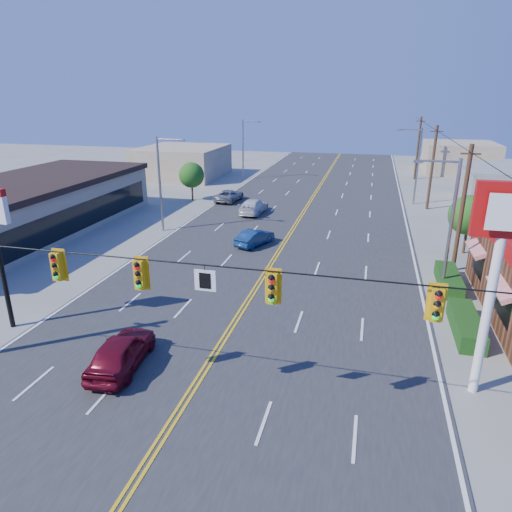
% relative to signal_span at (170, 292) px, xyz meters
% --- Properties ---
extents(ground, '(160.00, 160.00, 0.00)m').
position_rel_signal_span_xyz_m(ground, '(0.12, 0.00, -4.89)').
color(ground, gray).
rests_on(ground, ground).
extents(road, '(20.00, 120.00, 0.06)m').
position_rel_signal_span_xyz_m(road, '(0.12, 20.00, -4.86)').
color(road, '#2D2D30').
rests_on(road, ground).
extents(signal_span, '(24.32, 0.34, 9.00)m').
position_rel_signal_span_xyz_m(signal_span, '(0.00, 0.00, 0.00)').
color(signal_span, '#47301E').
rests_on(signal_span, ground).
extents(kfc_pylon, '(2.20, 0.36, 8.50)m').
position_rel_signal_span_xyz_m(kfc_pylon, '(11.12, 4.00, 1.16)').
color(kfc_pylon, white).
rests_on(kfc_pylon, ground).
extents(strip_mall, '(10.40, 26.40, 4.40)m').
position_rel_signal_span_xyz_m(strip_mall, '(-21.88, 18.00, -2.63)').
color(strip_mall, tan).
rests_on(strip_mall, ground).
extents(streetlight_se, '(2.55, 0.25, 8.00)m').
position_rel_signal_span_xyz_m(streetlight_se, '(10.91, 14.00, -0.37)').
color(streetlight_se, gray).
rests_on(streetlight_se, ground).
extents(streetlight_ne, '(2.55, 0.25, 8.00)m').
position_rel_signal_span_xyz_m(streetlight_ne, '(10.91, 38.00, -0.37)').
color(streetlight_ne, gray).
rests_on(streetlight_ne, ground).
extents(streetlight_sw, '(2.55, 0.25, 8.00)m').
position_rel_signal_span_xyz_m(streetlight_sw, '(-10.67, 22.00, -0.37)').
color(streetlight_sw, gray).
rests_on(streetlight_sw, ground).
extents(streetlight_nw, '(2.55, 0.25, 8.00)m').
position_rel_signal_span_xyz_m(streetlight_nw, '(-10.67, 48.00, -0.37)').
color(streetlight_nw, gray).
rests_on(streetlight_nw, ground).
extents(utility_pole_near, '(0.28, 0.28, 8.40)m').
position_rel_signal_span_xyz_m(utility_pole_near, '(12.32, 18.00, -0.69)').
color(utility_pole_near, '#47301E').
rests_on(utility_pole_near, ground).
extents(utility_pole_mid, '(0.28, 0.28, 8.40)m').
position_rel_signal_span_xyz_m(utility_pole_mid, '(12.32, 36.00, -0.69)').
color(utility_pole_mid, '#47301E').
rests_on(utility_pole_mid, ground).
extents(utility_pole_far, '(0.28, 0.28, 8.40)m').
position_rel_signal_span_xyz_m(utility_pole_far, '(12.32, 54.00, -0.69)').
color(utility_pole_far, '#47301E').
rests_on(utility_pole_far, ground).
extents(tree_kfc_rear, '(2.94, 2.94, 4.41)m').
position_rel_signal_span_xyz_m(tree_kfc_rear, '(13.62, 22.00, -1.95)').
color(tree_kfc_rear, '#47301E').
rests_on(tree_kfc_rear, ground).
extents(tree_west, '(2.80, 2.80, 4.20)m').
position_rel_signal_span_xyz_m(tree_west, '(-12.88, 34.00, -2.09)').
color(tree_west, '#47301E').
rests_on(tree_west, ground).
extents(bld_west_far, '(11.00, 12.00, 4.20)m').
position_rel_signal_span_xyz_m(bld_west_far, '(-19.88, 48.00, -2.79)').
color(bld_west_far, tan).
rests_on(bld_west_far, ground).
extents(bld_east_far, '(10.00, 10.00, 4.40)m').
position_rel_signal_span_xyz_m(bld_east_far, '(19.12, 62.00, -2.69)').
color(bld_east_far, tan).
rests_on(bld_east_far, ground).
extents(car_magenta, '(2.22, 4.58, 1.51)m').
position_rel_signal_span_xyz_m(car_magenta, '(-3.45, 2.00, -4.13)').
color(car_magenta, maroon).
rests_on(car_magenta, ground).
extents(car_blue, '(2.61, 4.01, 1.25)m').
position_rel_signal_span_xyz_m(car_blue, '(-2.04, 19.86, -4.26)').
color(car_blue, navy).
rests_on(car_blue, ground).
extents(car_white, '(2.22, 4.95, 1.41)m').
position_rel_signal_span_xyz_m(car_white, '(-4.66, 29.64, -4.18)').
color(car_white, silver).
rests_on(car_white, ground).
extents(car_silver, '(2.49, 4.76, 1.28)m').
position_rel_signal_span_xyz_m(car_silver, '(-8.61, 34.19, -4.25)').
color(car_silver, gray).
rests_on(car_silver, ground).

